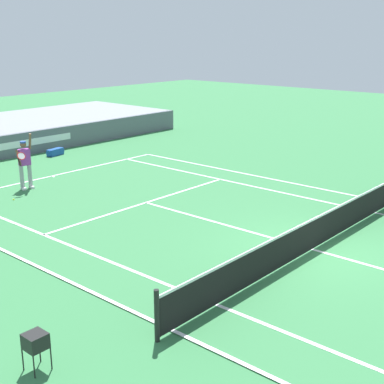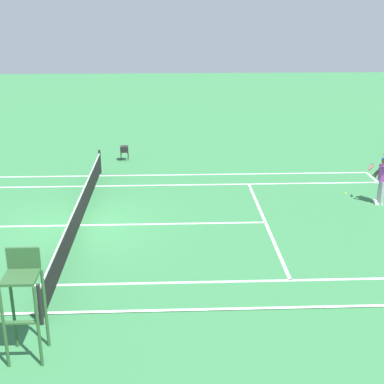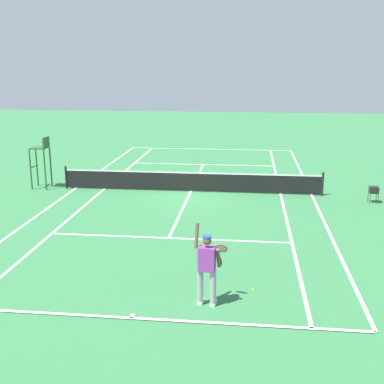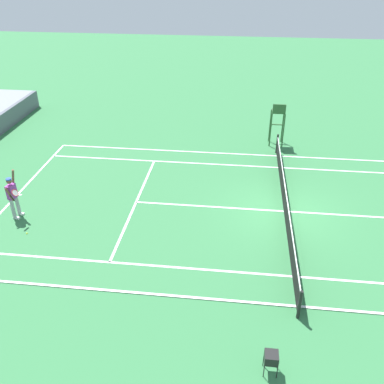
{
  "view_description": "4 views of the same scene",
  "coord_description": "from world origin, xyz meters",
  "px_view_note": "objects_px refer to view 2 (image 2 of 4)",
  "views": [
    {
      "loc": [
        -12.32,
        -6.43,
        5.58
      ],
      "look_at": [
        -0.5,
        3.87,
        1.0
      ],
      "focal_mm": 50.71,
      "sensor_mm": 36.0,
      "label": 1
    },
    {
      "loc": [
        17.21,
        3.14,
        7.36
      ],
      "look_at": [
        -0.5,
        3.87,
        1.0
      ],
      "focal_mm": 50.61,
      "sensor_mm": 36.0,
      "label": 2
    },
    {
      "loc": [
        -2.58,
        22.05,
        5.72
      ],
      "look_at": [
        -0.5,
        3.87,
        1.0
      ],
      "focal_mm": 46.4,
      "sensor_mm": 36.0,
      "label": 3
    },
    {
      "loc": [
        -15.37,
        2.12,
        9.77
      ],
      "look_at": [
        -0.5,
        3.87,
        1.0
      ],
      "focal_mm": 39.46,
      "sensor_mm": 36.0,
      "label": 4
    }
  ],
  "objects_px": {
    "ball_hopper": "(124,149)",
    "tennis_player": "(382,179)",
    "tennis_ball": "(346,193)",
    "umpire_chair": "(23,291)"
  },
  "relations": [
    {
      "from": "ball_hopper",
      "to": "tennis_player",
      "type": "bearing_deg",
      "value": 58.26
    },
    {
      "from": "tennis_ball",
      "to": "umpire_chair",
      "type": "distance_m",
      "value": 14.23
    },
    {
      "from": "umpire_chair",
      "to": "tennis_player",
      "type": "bearing_deg",
      "value": 128.5
    },
    {
      "from": "tennis_player",
      "to": "ball_hopper",
      "type": "height_order",
      "value": "tennis_player"
    },
    {
      "from": "umpire_chair",
      "to": "ball_hopper",
      "type": "xyz_separation_m",
      "value": [
        -15.03,
        0.92,
        -0.98
      ]
    },
    {
      "from": "tennis_ball",
      "to": "ball_hopper",
      "type": "bearing_deg",
      "value": -119.19
    },
    {
      "from": "tennis_player",
      "to": "umpire_chair",
      "type": "xyz_separation_m",
      "value": [
        8.77,
        -11.03,
        0.56
      ]
    },
    {
      "from": "tennis_player",
      "to": "tennis_ball",
      "type": "relative_size",
      "value": 30.63
    },
    {
      "from": "tennis_ball",
      "to": "ball_hopper",
      "type": "xyz_separation_m",
      "value": [
        -5.13,
        -9.18,
        0.54
      ]
    },
    {
      "from": "tennis_player",
      "to": "umpire_chair",
      "type": "height_order",
      "value": "umpire_chair"
    }
  ]
}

